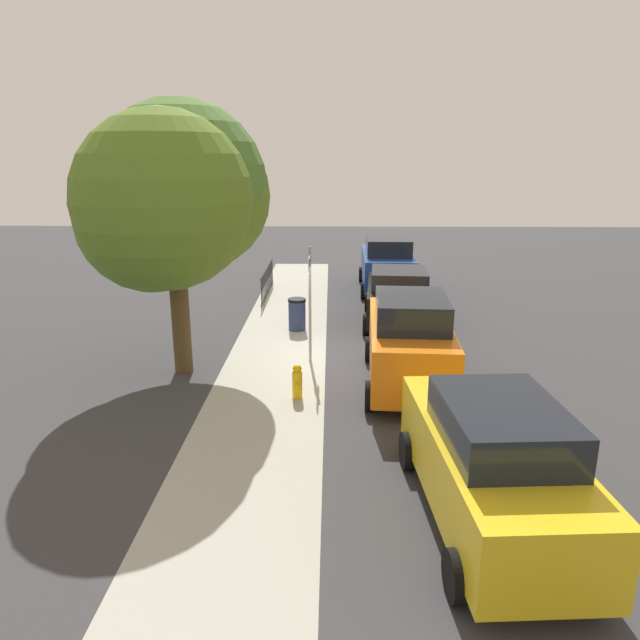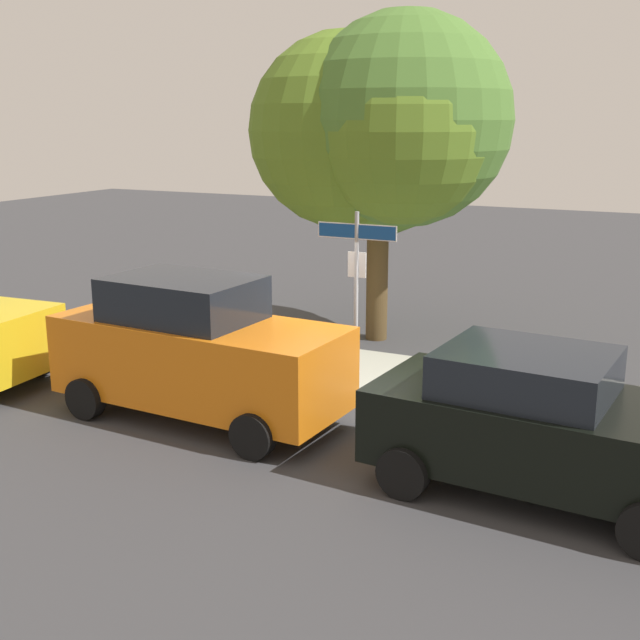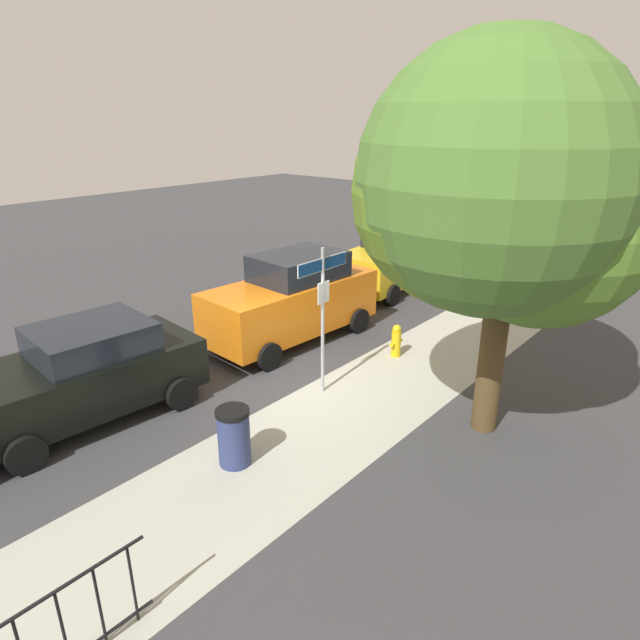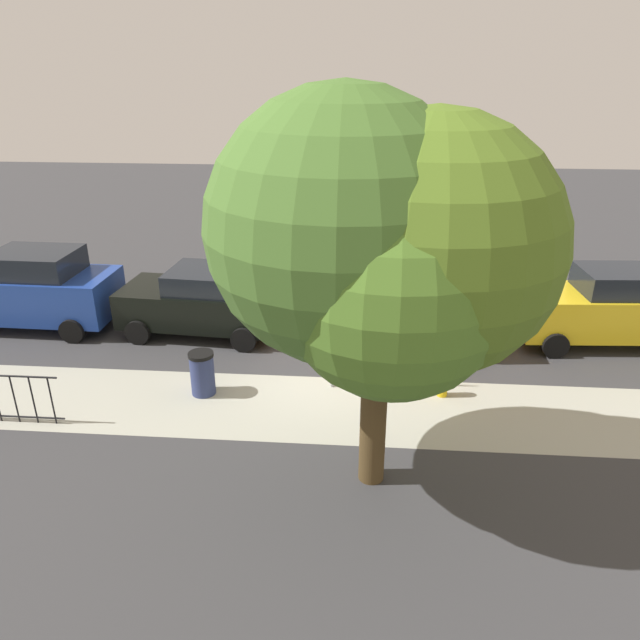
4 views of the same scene
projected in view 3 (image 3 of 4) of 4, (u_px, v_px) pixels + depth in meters
The scene contains 9 objects.
ground_plane at pixel (307, 385), 11.27m from camera, with size 60.00×60.00×0.00m, color #38383A.
sidewalk_strip at pixel (285, 452), 9.06m from camera, with size 24.00×2.60×0.00m, color #A7A798.
street_sign at pixel (323, 295), 10.31m from camera, with size 1.38×0.07×2.99m.
shade_tree at pixel (508, 192), 8.24m from camera, with size 5.26×4.31×6.47m.
car_yellow at pixel (394, 258), 17.26m from camera, with size 4.56×2.16×1.97m.
car_orange at pixel (293, 299), 13.22m from camera, with size 4.59×2.19×2.17m.
car_black at pixel (85, 373), 9.83m from camera, with size 4.24×2.40×1.77m.
fire_hydrant at pixel (396, 341), 12.50m from camera, with size 0.42×0.22×0.78m.
trash_bin at pixel (234, 436), 8.61m from camera, with size 0.55×0.55×0.98m.
Camera 3 is at (7.43, 6.74, 5.32)m, focal length 30.27 mm.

